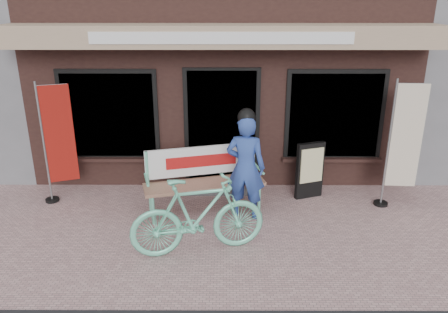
{
  "coord_description": "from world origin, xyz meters",
  "views": [
    {
      "loc": [
        0.07,
        -5.52,
        3.34
      ],
      "look_at": [
        0.04,
        0.7,
        1.05
      ],
      "focal_mm": 35.0,
      "sensor_mm": 36.0,
      "label": 1
    }
  ],
  "objects_px": {
    "nobori_cream": "(403,143)",
    "menu_stand": "(310,170)",
    "bench": "(203,174)",
    "nobori_red": "(57,141)",
    "bicycle": "(198,216)",
    "person": "(246,165)"
  },
  "relations": [
    {
      "from": "person",
      "to": "nobori_red",
      "type": "distance_m",
      "value": 3.18
    },
    {
      "from": "person",
      "to": "nobori_cream",
      "type": "relative_size",
      "value": 0.83
    },
    {
      "from": "person",
      "to": "bicycle",
      "type": "xyz_separation_m",
      "value": [
        -0.68,
        -1.05,
        -0.32
      ]
    },
    {
      "from": "bicycle",
      "to": "nobori_red",
      "type": "relative_size",
      "value": 0.89
    },
    {
      "from": "bench",
      "to": "nobori_red",
      "type": "distance_m",
      "value": 2.51
    },
    {
      "from": "person",
      "to": "menu_stand",
      "type": "bearing_deg",
      "value": 44.52
    },
    {
      "from": "nobori_red",
      "to": "menu_stand",
      "type": "xyz_separation_m",
      "value": [
        4.27,
        0.11,
        -0.56
      ]
    },
    {
      "from": "person",
      "to": "nobori_cream",
      "type": "bearing_deg",
      "value": 21.61
    },
    {
      "from": "person",
      "to": "nobori_cream",
      "type": "distance_m",
      "value": 2.59
    },
    {
      "from": "bench",
      "to": "person",
      "type": "height_order",
      "value": "person"
    },
    {
      "from": "bench",
      "to": "nobori_red",
      "type": "xyz_separation_m",
      "value": [
        -2.44,
        0.35,
        0.46
      ]
    },
    {
      "from": "nobori_cream",
      "to": "menu_stand",
      "type": "xyz_separation_m",
      "value": [
        -1.4,
        0.32,
        -0.6
      ]
    },
    {
      "from": "nobori_cream",
      "to": "bicycle",
      "type": "bearing_deg",
      "value": -151.99
    },
    {
      "from": "bench",
      "to": "bicycle",
      "type": "distance_m",
      "value": 1.3
    },
    {
      "from": "nobori_red",
      "to": "person",
      "type": "bearing_deg",
      "value": -31.14
    },
    {
      "from": "nobori_red",
      "to": "nobori_cream",
      "type": "relative_size",
      "value": 0.97
    },
    {
      "from": "bench",
      "to": "nobori_red",
      "type": "bearing_deg",
      "value": 156.84
    },
    {
      "from": "person",
      "to": "menu_stand",
      "type": "relative_size",
      "value": 1.77
    },
    {
      "from": "nobori_red",
      "to": "menu_stand",
      "type": "height_order",
      "value": "nobori_red"
    },
    {
      "from": "bicycle",
      "to": "menu_stand",
      "type": "height_order",
      "value": "bicycle"
    },
    {
      "from": "bicycle",
      "to": "nobori_cream",
      "type": "distance_m",
      "value": 3.58
    },
    {
      "from": "nobori_cream",
      "to": "menu_stand",
      "type": "distance_m",
      "value": 1.55
    }
  ]
}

